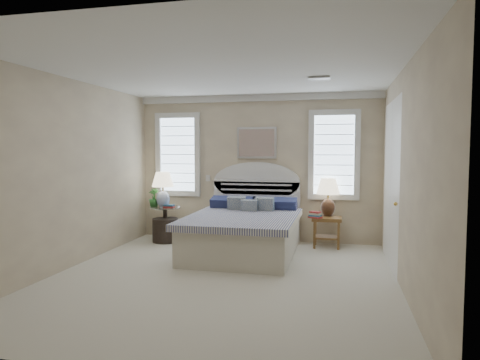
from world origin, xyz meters
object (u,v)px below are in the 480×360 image
at_px(bed, 245,229).
at_px(nightstand_right, 327,225).
at_px(lamp_right, 328,193).
at_px(lamp_left, 163,186).
at_px(floor_pot, 165,230).
at_px(side_table_left, 165,220).

height_order(bed, nightstand_right, bed).
bearing_deg(lamp_right, lamp_left, -175.01).
bearing_deg(floor_pot, nightstand_right, 3.97).
distance_m(nightstand_right, lamp_right, 0.57).
xyz_separation_m(nightstand_right, lamp_right, (0.01, 0.15, 0.55)).
distance_m(bed, lamp_left, 1.89).
xyz_separation_m(side_table_left, lamp_left, (-0.03, -0.01, 0.64)).
bearing_deg(side_table_left, nightstand_right, 1.94).
bearing_deg(bed, nightstand_right, 28.03).
relative_size(nightstand_right, lamp_right, 0.79).
distance_m(side_table_left, floor_pot, 0.20).
distance_m(side_table_left, nightstand_right, 2.95).
height_order(floor_pot, lamp_left, lamp_left).
bearing_deg(bed, lamp_right, 32.71).
distance_m(nightstand_right, floor_pot, 2.92).
xyz_separation_m(bed, lamp_left, (-1.68, 0.58, 0.65)).
bearing_deg(side_table_left, floor_pot, -66.22).
distance_m(side_table_left, lamp_right, 3.02).
bearing_deg(nightstand_right, lamp_right, 85.55).
bearing_deg(floor_pot, lamp_left, 131.31).
relative_size(floor_pot, lamp_right, 0.71).
xyz_separation_m(bed, side_table_left, (-1.65, 0.59, 0.00)).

